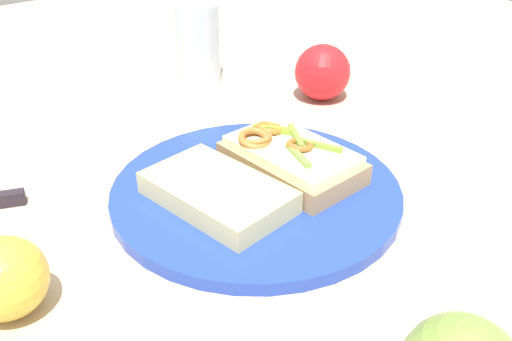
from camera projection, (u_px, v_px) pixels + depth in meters
The scene contains 7 objects.
ground_plane at pixel (256, 197), 0.62m from camera, with size 2.00×2.00×0.00m, color #C1AD98.
plate at pixel (256, 192), 0.62m from camera, with size 0.31×0.31×0.01m, color #2441B0.
sandwich at pixel (288, 157), 0.64m from camera, with size 0.10×0.16×0.05m.
bread_slice_side at pixel (220, 194), 0.58m from camera, with size 0.15×0.09×0.02m, color beige.
apple_0 at pixel (322, 72), 0.84m from camera, with size 0.08×0.08×0.08m, color red.
apple_1 at pixel (5, 278), 0.46m from camera, with size 0.07×0.07×0.07m, color gold.
drinking_glass at pixel (198, 44), 0.89m from camera, with size 0.07×0.07×0.12m, color silver.
Camera 1 is at (-0.32, -0.41, 0.34)m, focal length 40.18 mm.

